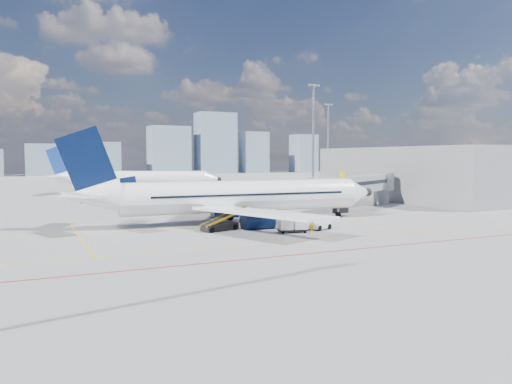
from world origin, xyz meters
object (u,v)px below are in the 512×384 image
at_px(baggage_tug, 319,223).
at_px(belt_loader, 221,225).
at_px(second_aircraft, 133,180).
at_px(main_aircraft, 231,197).
at_px(ramp_worker, 312,223).
at_px(cargo_dolly, 293,224).

height_order(baggage_tug, belt_loader, belt_loader).
bearing_deg(baggage_tug, second_aircraft, 77.48).
distance_m(main_aircraft, ramp_worker, 12.17).
bearing_deg(cargo_dolly, main_aircraft, 121.29).
height_order(main_aircraft, belt_loader, main_aircraft).
relative_size(main_aircraft, belt_loader, 6.57).
bearing_deg(belt_loader, ramp_worker, -49.64).
xyz_separation_m(second_aircraft, cargo_dolly, (4.62, -63.42, -2.29)).
bearing_deg(baggage_tug, main_aircraft, 106.08).
bearing_deg(baggage_tug, ramp_worker, -162.87).
height_order(main_aircraft, ramp_worker, main_aircraft).
relative_size(main_aircraft, second_aircraft, 1.12).
bearing_deg(belt_loader, cargo_dolly, -52.52).
relative_size(cargo_dolly, belt_loader, 0.54).
height_order(cargo_dolly, belt_loader, belt_loader).
bearing_deg(belt_loader, second_aircraft, 71.55).
distance_m(main_aircraft, second_aircraft, 53.40).
relative_size(second_aircraft, belt_loader, 5.84).
xyz_separation_m(second_aircraft, ramp_worker, (6.57, -64.20, -2.22)).
bearing_deg(cargo_dolly, baggage_tug, 22.66).
height_order(main_aircraft, cargo_dolly, main_aircraft).
distance_m(second_aircraft, baggage_tug, 63.44).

